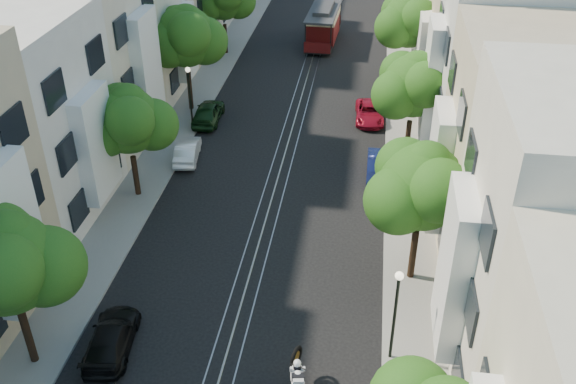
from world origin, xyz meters
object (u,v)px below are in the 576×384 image
at_px(parked_car_w_near, 111,338).
at_px(parked_car_w_mid, 187,151).
at_px(tree_w_a, 8,266).
at_px(tree_w_b, 129,122).
at_px(tree_w_c, 186,38).
at_px(parked_car_e_mid, 378,167).
at_px(lamp_west, 190,89).
at_px(parked_car_w_far, 208,112).
at_px(tree_e_d, 410,22).
at_px(tree_e_b, 423,189).
at_px(tree_e_c, 415,87).
at_px(parked_car_e_far, 369,113).
at_px(lamp_east, 396,303).
at_px(sportbike_rider, 297,378).
at_px(cable_car, 324,23).

height_order(parked_car_w_near, parked_car_w_mid, parked_car_w_mid).
bearing_deg(tree_w_a, tree_w_b, 90.00).
distance_m(tree_w_c, parked_car_e_mid, 15.31).
bearing_deg(lamp_west, parked_car_w_far, 63.06).
bearing_deg(tree_e_d, tree_w_b, -130.27).
relative_size(tree_e_b, parked_car_w_far, 1.66).
height_order(tree_w_c, parked_car_e_mid, tree_w_c).
bearing_deg(tree_e_c, parked_car_e_mid, -126.71).
height_order(tree_e_d, tree_w_b, tree_e_d).
bearing_deg(tree_w_a, lamp_west, 87.60).
bearing_deg(tree_w_b, parked_car_w_far, 80.70).
relative_size(tree_w_a, parked_car_w_near, 1.67).
bearing_deg(parked_car_e_far, lamp_west, -168.02).
relative_size(lamp_east, parked_car_w_near, 1.04).
bearing_deg(tree_w_c, parked_car_e_mid, -29.57).
bearing_deg(sportbike_rider, parked_car_e_far, 75.11).
bearing_deg(parked_car_w_mid, tree_e_c, -179.83).
bearing_deg(tree_w_c, tree_w_a, -90.00).
relative_size(tree_e_d, tree_w_c, 0.97).
xyz_separation_m(lamp_east, lamp_west, (-12.60, 18.00, 0.00)).
xyz_separation_m(tree_w_b, parked_car_w_mid, (1.54, 4.26, -3.81)).
xyz_separation_m(tree_e_d, parked_car_w_far, (-12.86, -7.60, -4.18)).
distance_m(tree_w_b, lamp_west, 8.22).
distance_m(tree_w_a, parked_car_w_far, 21.84).
relative_size(tree_e_c, parked_car_w_near, 1.63).
relative_size(tree_w_a, parked_car_w_mid, 1.88).
xyz_separation_m(tree_e_b, parked_car_w_near, (-11.73, -5.93, -4.15)).
relative_size(lamp_east, parked_car_e_mid, 1.13).
bearing_deg(tree_e_c, cable_car, 108.78).
height_order(tree_e_b, tree_w_c, tree_w_c).
bearing_deg(lamp_east, sportbike_rider, -145.79).
distance_m(tree_e_d, sportbike_rider, 29.81).
height_order(tree_w_a, parked_car_w_near, tree_w_a).
relative_size(lamp_east, lamp_west, 1.00).
distance_m(tree_w_c, parked_car_w_near, 22.55).
bearing_deg(parked_car_e_far, cable_car, 103.40).
distance_m(tree_e_d, lamp_west, 16.39).
bearing_deg(tree_w_b, tree_e_d, 49.73).
bearing_deg(parked_car_e_far, tree_w_b, -140.57).
relative_size(tree_w_b, parked_car_w_mid, 1.77).
bearing_deg(tree_e_d, parked_car_w_far, -149.43).
distance_m(tree_e_b, sportbike_rider, 9.23).
bearing_deg(tree_w_c, parked_car_w_far, -46.07).
bearing_deg(sportbike_rider, parked_car_w_far, 101.45).
bearing_deg(tree_w_a, parked_car_e_mid, 51.07).
relative_size(tree_e_c, lamp_east, 1.57).
relative_size(lamp_east, parked_car_w_mid, 1.17).
distance_m(tree_w_a, parked_car_e_mid, 20.69).
height_order(tree_e_c, parked_car_e_mid, tree_e_c).
height_order(tree_e_b, parked_car_e_mid, tree_e_b).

